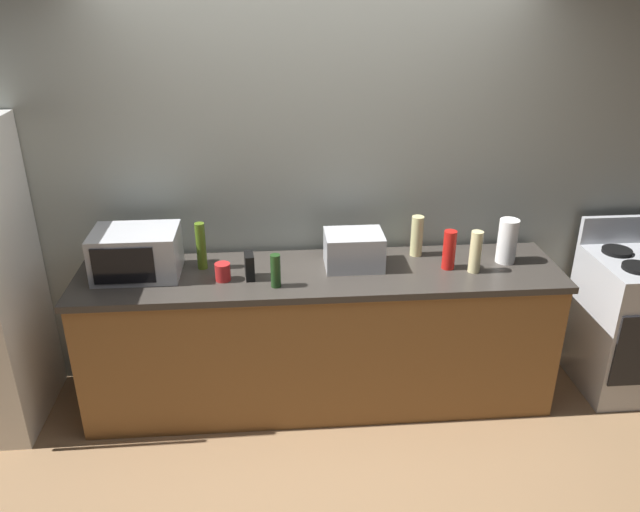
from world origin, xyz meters
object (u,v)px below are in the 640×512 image
microwave (136,253)px  bottle_hot_sauce (449,250)px  bottle_olive_oil (201,246)px  bottle_hand_soap (476,252)px  stove_range (632,322)px  bottle_vinegar (417,236)px  mug_red (223,272)px  paper_towel_roll (507,241)px  cordless_phone (249,266)px  bottle_wine (276,271)px  toaster_oven (354,250)px

microwave → bottle_hot_sauce: size_ratio=2.04×
bottle_olive_oil → bottle_hand_soap: 1.59m
microwave → stove_range: bearing=-0.9°
bottle_vinegar → bottle_hand_soap: bearing=-42.3°
stove_range → mug_red: 2.60m
paper_towel_roll → mug_red: (-1.68, -0.12, -0.08)m
bottle_hot_sauce → cordless_phone: bearing=-178.0°
bottle_vinegar → bottle_wine: bottle_vinegar is taller
cordless_phone → stove_range: bearing=-4.8°
microwave → bottle_vinegar: bearing=4.9°
stove_range → paper_towel_roll: paper_towel_roll is taller
bottle_olive_oil → mug_red: bearing=-52.5°
bottle_hot_sauce → stove_range: bearing=0.5°
paper_towel_roll → bottle_wine: bearing=-171.0°
toaster_oven → bottle_hand_soap: bearing=-10.7°
bottle_hand_soap → stove_range: bearing=3.6°
bottle_wine → mug_red: bearing=161.0°
bottle_hand_soap → bottle_wine: bottle_hand_soap is taller
bottle_olive_oil → mug_red: 0.23m
toaster_oven → bottle_vinegar: bearing=17.8°
microwave → paper_towel_roll: bearing=0.1°
cordless_phone → bottle_hand_soap: size_ratio=0.60×
bottle_hand_soap → bottle_vinegar: bearing=137.7°
bottle_wine → paper_towel_roll: bearing=9.0°
toaster_oven → bottle_wine: bearing=-153.8°
stove_range → toaster_oven: (-1.79, 0.06, 0.54)m
toaster_oven → cordless_phone: toaster_oven is taller
toaster_oven → paper_towel_roll: bearing=-0.6°
stove_range → bottle_hand_soap: bottle_hand_soap is taller
bottle_hot_sauce → toaster_oven: bearing=172.6°
mug_red → bottle_vinegar: bearing=12.4°
bottle_olive_oil → bottle_hand_soap: bottle_olive_oil is taller
toaster_oven → mug_red: bearing=-170.6°
bottle_hot_sauce → mug_red: size_ratio=2.30×
toaster_oven → bottle_olive_oil: bearing=177.2°
toaster_oven → bottle_hand_soap: bottle_hand_soap is taller
bottle_olive_oil → mug_red: (0.13, -0.17, -0.09)m
microwave → bottle_hand_soap: 1.95m
bottle_hand_soap → cordless_phone: bearing=179.2°
toaster_oven → bottle_wine: 0.52m
microwave → mug_red: microwave is taller
microwave → toaster_oven: (1.25, 0.01, -0.03)m
toaster_oven → bottle_hot_sauce: 0.56m
stove_range → mug_red: (-2.56, -0.07, 0.49)m
toaster_oven → bottle_hand_soap: size_ratio=1.35×
stove_range → bottle_hot_sauce: (-1.24, -0.01, 0.56)m
stove_range → bottle_wine: size_ratio=5.61×
bottle_hand_soap → bottle_vinegar: (-0.29, 0.26, 0.00)m
cordless_phone → bottle_wine: bearing=-44.4°
stove_range → mug_red: stove_range is taller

